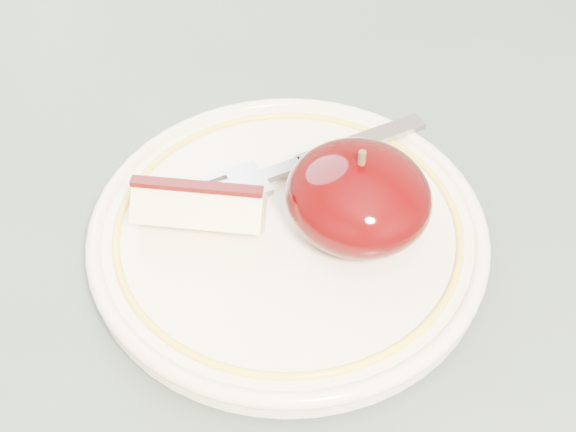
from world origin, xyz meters
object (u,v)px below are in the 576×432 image
Objects in this scene: table at (248,293)px; apple_half at (358,197)px; fork at (299,164)px; plate at (288,233)px.

table is 0.15m from apple_half.
apple_half is 0.06m from fork.
fork is at bearing 162.65° from apple_half.
table is 0.12m from fork.
table is 4.06× the size of plate.
plate is (0.04, -0.01, 0.10)m from table.
apple_half is 0.52× the size of fork.
plate is 0.05m from fork.
fork is (0.02, 0.03, 0.11)m from table.
apple_half reaches higher than fork.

